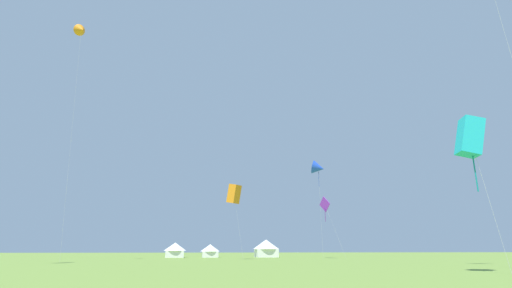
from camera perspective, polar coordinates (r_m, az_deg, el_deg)
kite_orange_delta at (r=64.54m, az=-24.68°, el=15.21°), size 3.01×2.81×33.96m
kite_blue_delta at (r=69.82m, az=9.31°, el=-3.56°), size 3.36×3.28×17.07m
kite_purple_diamond at (r=64.46m, az=10.25°, el=-8.95°), size 2.73×3.65×9.93m
kite_cyan_box at (r=29.75m, az=29.32°, el=0.90°), size 2.15×2.05×10.24m
kite_orange_box at (r=59.98m, az=-3.30°, el=-7.46°), size 2.63×2.39×11.36m
festival_tent_center at (r=75.63m, az=-12.00°, el=-15.14°), size 4.17×4.17×2.71m
festival_tent_right at (r=75.73m, az=-6.87°, el=-15.48°), size 3.72×3.72×2.42m
festival_tent_left at (r=77.14m, az=1.52°, el=-15.20°), size 5.14×5.14×3.34m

